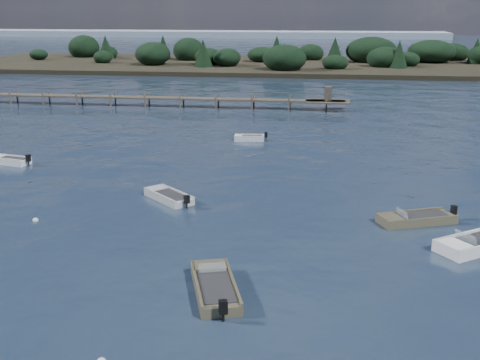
% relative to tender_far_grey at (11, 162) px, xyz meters
% --- Properties ---
extents(ground, '(400.00, 400.00, 0.00)m').
position_rel_tender_far_grey_xyz_m(ground, '(19.53, 40.57, -0.15)').
color(ground, '#162234').
rests_on(ground, ground).
extents(tender_far_grey, '(3.39, 1.84, 1.07)m').
position_rel_tender_far_grey_xyz_m(tender_far_grey, '(0.00, 0.00, 0.00)').
color(tender_far_grey, white).
rests_on(tender_far_grey, ground).
extents(dinghy_mid_grey, '(3.59, 3.51, 1.00)m').
position_rel_tender_far_grey_xyz_m(dinghy_mid_grey, '(14.09, -6.99, -0.01)').
color(dinghy_mid_grey, '#AAB0B1').
rests_on(dinghy_mid_grey, ground).
extents(dinghy_mid_white_b, '(4.71, 4.12, 1.23)m').
position_rel_tender_far_grey_xyz_m(dinghy_mid_white_b, '(31.05, -12.30, 0.01)').
color(dinghy_mid_white_b, white).
rests_on(dinghy_mid_white_b, ground).
extents(tender_far_white, '(2.94, 1.23, 1.00)m').
position_rel_tender_far_grey_xyz_m(tender_far_white, '(16.75, 10.82, -0.01)').
color(tender_far_white, white).
rests_on(tender_far_white, ground).
extents(dinghy_mid_white_a, '(4.49, 3.05, 1.05)m').
position_rel_tender_far_grey_xyz_m(dinghy_mid_white_a, '(28.51, -9.00, -0.01)').
color(dinghy_mid_white_a, brown).
rests_on(dinghy_mid_white_a, ground).
extents(dinghy_near_olive, '(2.87, 4.77, 1.15)m').
position_rel_tender_far_grey_xyz_m(dinghy_near_olive, '(19.18, -18.85, -0.00)').
color(dinghy_near_olive, brown).
rests_on(dinghy_near_olive, ground).
extents(buoy_c, '(0.32, 0.32, 0.32)m').
position_rel_tender_far_grey_xyz_m(buoy_c, '(7.75, -11.66, -0.15)').
color(buoy_c, white).
rests_on(buoy_c, ground).
extents(jetty, '(64.50, 3.20, 3.40)m').
position_rel_tender_far_grey_xyz_m(jetty, '(-2.21, 28.56, 0.83)').
color(jetty, brown).
rests_on(jetty, ground).
extents(far_headland, '(190.00, 40.00, 5.80)m').
position_rel_tender_far_grey_xyz_m(far_headland, '(44.53, 80.57, 1.81)').
color(far_headland, black).
rests_on(far_headland, ground).
extents(distant_haze, '(280.00, 20.00, 2.40)m').
position_rel_tender_far_grey_xyz_m(distant_haze, '(-70.47, 210.57, -0.15)').
color(distant_haze, '#8FA0B1').
rests_on(distant_haze, ground).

